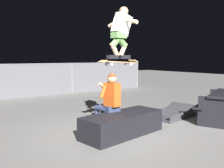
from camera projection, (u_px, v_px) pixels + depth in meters
name	position (u px, v px, depth m)	size (l,w,h in m)	color
ground_plane	(119.00, 134.00, 5.36)	(40.00, 40.00, 0.00)	slate
ledge_box_main	(123.00, 124.00, 5.26)	(1.87, 0.70, 0.46)	black
person_sitting_on_ledge	(109.00, 99.00, 5.48)	(0.60, 0.78, 1.30)	#2D3856
skateboard	(119.00, 62.00, 5.39)	(1.03, 0.29, 0.13)	#AD8451
skater_airborne	(121.00, 30.00, 5.36)	(0.63, 0.89, 1.12)	black
kicker_ramp	(172.00, 115.00, 6.82)	(1.37, 0.91, 0.42)	#38383D
fence_back	(28.00, 79.00, 10.30)	(12.05, 0.05, 1.39)	slate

